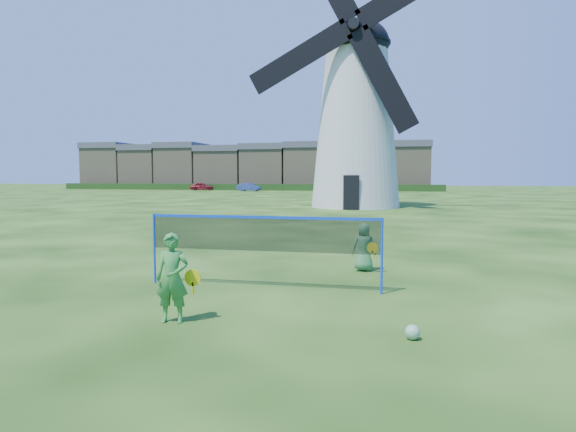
# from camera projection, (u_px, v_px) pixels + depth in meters

# --- Properties ---
(ground) EXTENTS (220.00, 220.00, 0.00)m
(ground) POSITION_uv_depth(u_px,v_px,m) (274.00, 287.00, 10.97)
(ground) COLOR black
(ground) RESTS_ON ground
(windmill) EXTENTS (14.93, 6.55, 20.11)m
(windmill) POSITION_uv_depth(u_px,v_px,m) (356.00, 114.00, 37.48)
(windmill) COLOR white
(windmill) RESTS_ON ground
(badminton_net) EXTENTS (5.05, 0.05, 1.55)m
(badminton_net) POSITION_uv_depth(u_px,v_px,m) (262.00, 235.00, 10.75)
(badminton_net) COLOR blue
(badminton_net) RESTS_ON ground
(player_girl) EXTENTS (0.71, 0.43, 1.47)m
(player_girl) POSITION_uv_depth(u_px,v_px,m) (172.00, 278.00, 8.27)
(player_girl) COLOR #388E3B
(player_girl) RESTS_ON ground
(player_boy) EXTENTS (0.68, 0.46, 1.22)m
(player_boy) POSITION_uv_depth(u_px,v_px,m) (364.00, 247.00, 12.73)
(player_boy) COLOR #42894C
(player_boy) RESTS_ON ground
(play_ball) EXTENTS (0.22, 0.22, 0.22)m
(play_ball) POSITION_uv_depth(u_px,v_px,m) (412.00, 332.00, 7.44)
(play_ball) COLOR green
(play_ball) RESTS_ON ground
(terraced_houses) EXTENTS (59.32, 8.40, 8.01)m
(terraced_houses) POSITION_uv_depth(u_px,v_px,m) (248.00, 166.00, 85.62)
(terraced_houses) COLOR #9C8868
(terraced_houses) RESTS_ON ground
(hedge) EXTENTS (62.00, 0.80, 1.00)m
(hedge) POSITION_uv_depth(u_px,v_px,m) (241.00, 187.00, 79.91)
(hedge) COLOR #193814
(hedge) RESTS_ON ground
(car_left) EXTENTS (3.84, 2.27, 1.22)m
(car_left) POSITION_uv_depth(u_px,v_px,m) (202.00, 186.00, 79.30)
(car_left) COLOR maroon
(car_left) RESTS_ON ground
(car_right) EXTENTS (3.83, 2.11, 1.20)m
(car_right) POSITION_uv_depth(u_px,v_px,m) (249.00, 187.00, 75.46)
(car_right) COLOR navy
(car_right) RESTS_ON ground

